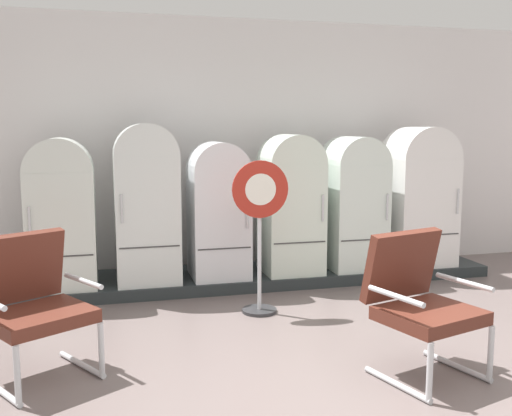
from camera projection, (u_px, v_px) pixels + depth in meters
The scene contains 12 objects.
ground at pixel (376, 411), 3.55m from camera, with size 12.00×10.00×0.05m, color #6E605D.
back_wall at pixel (240, 146), 6.85m from camera, with size 11.76×0.12×2.92m.
display_plinth at pixel (253, 276), 6.44m from camera, with size 5.28×0.95×0.12m, color #282E30.
refrigerator_0 at pixel (61, 209), 5.71m from camera, with size 0.64×0.65×1.47m.
refrigerator_1 at pixel (146, 198), 5.89m from camera, with size 0.63×0.62×1.61m.
refrigerator_2 at pixel (218, 206), 6.11m from camera, with size 0.59×0.65×1.42m.
refrigerator_3 at pixel (291, 200), 6.29m from camera, with size 0.61×0.65×1.49m.
refrigerator_4 at pixel (353, 199), 6.51m from camera, with size 0.60×0.70×1.47m.
refrigerator_5 at pixel (418, 192), 6.69m from camera, with size 0.71×0.68×1.57m.
armchair_left at pixel (32, 300), 3.93m from camera, with size 0.87×0.88×0.98m.
armchair_right at pixel (419, 298), 3.98m from camera, with size 0.80×0.80×0.98m.
sign_stand at pixel (260, 235), 5.26m from camera, with size 0.52×0.32×1.40m.
Camera 1 is at (-1.55, -3.05, 1.69)m, focal length 40.94 mm.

